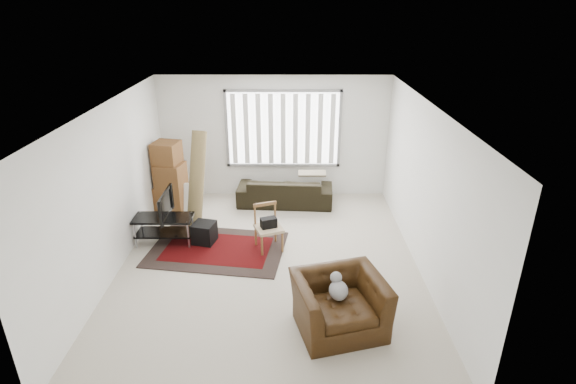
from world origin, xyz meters
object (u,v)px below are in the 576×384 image
object	(u,v)px
tv_stand	(164,224)
side_chair	(268,226)
sofa	(285,187)
moving_boxes	(170,179)
armchair	(339,300)

from	to	relation	value
tv_stand	side_chair	bearing A→B (deg)	-5.97
tv_stand	sofa	world-z (taller)	sofa
moving_boxes	side_chair	bearing A→B (deg)	-37.44
sofa	side_chair	xyz separation A→B (m)	(-0.28, -1.93, 0.07)
tv_stand	armchair	xyz separation A→B (m)	(2.96, -2.31, 0.06)
sofa	armchair	size ratio (longest dim) A/B	1.47
tv_stand	moving_boxes	bearing A→B (deg)	97.97
armchair	tv_stand	bearing A→B (deg)	127.31
sofa	side_chair	world-z (taller)	side_chair
tv_stand	sofa	size ratio (longest dim) A/B	0.52
armchair	moving_boxes	bearing A→B (deg)	115.54
moving_boxes	armchair	distance (m)	4.90
sofa	armchair	distance (m)	4.12
moving_boxes	sofa	size ratio (longest dim) A/B	0.73
side_chair	tv_stand	bearing A→B (deg)	153.36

